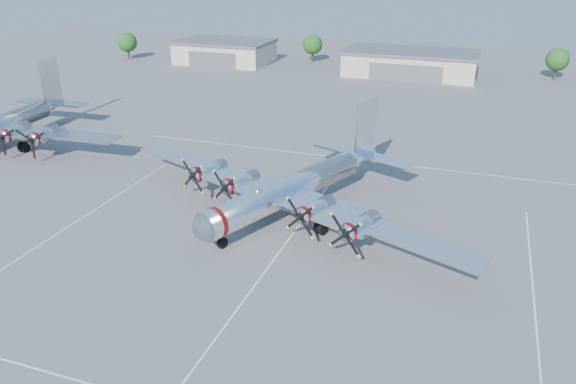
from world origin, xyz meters
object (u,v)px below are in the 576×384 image
(tree_east, at_px, (558,60))
(tree_far_west, at_px, (127,42))
(bomber_west, at_px, (6,145))
(tree_west, at_px, (313,45))
(main_bomber_b29, at_px, (294,213))
(hangar_center, at_px, (410,63))
(hangar_west, at_px, (225,51))

(tree_east, bearing_deg, tree_far_west, -174.29)
(tree_east, distance_m, bomber_west, 107.23)
(tree_west, height_order, main_bomber_b29, tree_west)
(tree_west, xyz_separation_m, main_bomber_b29, (23.57, -83.25, -4.22))
(hangar_center, distance_m, tree_east, 30.64)
(tree_far_west, height_order, bomber_west, tree_far_west)
(main_bomber_b29, distance_m, bomber_west, 46.77)
(tree_east, xyz_separation_m, main_bomber_b29, (-31.43, -81.25, -4.22))
(tree_far_west, bearing_deg, bomber_west, -70.69)
(hangar_west, distance_m, tree_far_west, 25.36)
(hangar_west, distance_m, tree_west, 21.61)
(tree_far_west, height_order, tree_west, same)
(hangar_center, bearing_deg, tree_west, 162.18)
(main_bomber_b29, bearing_deg, tree_west, 127.98)
(bomber_west, bearing_deg, main_bomber_b29, -12.05)
(tree_far_west, relative_size, tree_west, 1.00)
(tree_far_west, distance_m, tree_west, 46.57)
(tree_far_west, xyz_separation_m, main_bomber_b29, (68.57, -71.25, -4.22))
(hangar_center, xyz_separation_m, bomber_west, (-47.62, -67.83, -2.71))
(hangar_west, height_order, main_bomber_b29, hangar_west)
(tree_east, distance_m, main_bomber_b29, 87.22)
(hangar_west, height_order, bomber_west, hangar_west)
(hangar_west, bearing_deg, tree_east, 4.60)
(tree_far_west, bearing_deg, tree_east, 5.71)
(tree_east, height_order, bomber_west, tree_east)
(hangar_center, xyz_separation_m, tree_west, (-25.00, 8.04, 1.51))
(hangar_west, relative_size, bomber_west, 0.58)
(tree_far_west, relative_size, bomber_west, 0.17)
(tree_west, distance_m, main_bomber_b29, 86.63)
(main_bomber_b29, xyz_separation_m, bomber_west, (-46.19, 7.38, 0.00))
(tree_east, bearing_deg, hangar_west, -175.40)
(hangar_center, relative_size, tree_east, 4.31)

